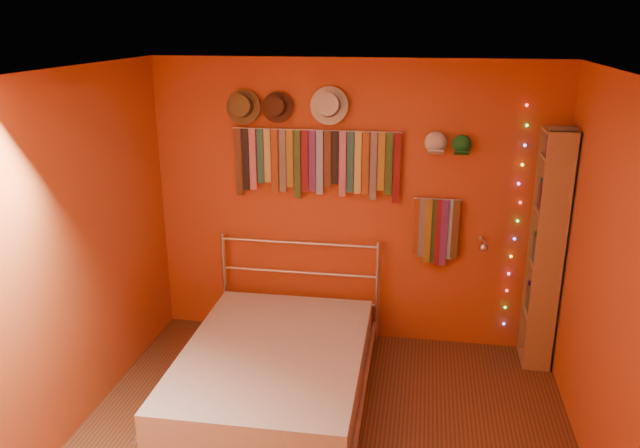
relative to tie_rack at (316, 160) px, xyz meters
The scene contains 15 objects.
back_wall 0.51m from the tie_rack, 12.05° to the left, with size 3.50×0.02×2.50m, color #AF411C.
right_wall 2.69m from the tie_rack, 39.36° to the right, with size 0.02×3.50×2.50m, color #AF411C.
left_wall 2.26m from the tie_rack, 130.63° to the right, with size 0.02×3.50×2.50m, color #AF411C.
ceiling 1.91m from the tie_rack, 79.76° to the right, with size 3.50×3.50×0.02m, color white.
tie_rack is the anchor object (origin of this frame).
small_tie_rack 1.18m from the tie_rack, ahead, with size 0.40×0.03×0.60m.
fedora_olive 0.77m from the tie_rack, behind, with size 0.30×0.16×0.29m.
fedora_brown 0.56m from the tie_rack, behind, with size 0.26×0.14×0.26m.
fedora_white 0.49m from the tie_rack, 17.56° to the right, with size 0.32×0.17×0.31m.
cap_white 1.01m from the tie_rack, ahead, with size 0.18×0.23×0.18m.
cap_green 1.21m from the tie_rack, ahead, with size 0.17×0.21×0.17m.
fairy_lights 1.75m from the tie_rack, ahead, with size 0.06×0.02×1.94m.
reading_lamp 1.56m from the tie_rack, ahead, with size 0.08×0.32×0.10m.
bookshelf 2.07m from the tie_rack, ahead, with size 0.25×0.34×2.00m.
bed 1.77m from the tie_rack, 98.24° to the right, with size 1.47×1.99×0.96m.
Camera 1 is at (0.60, -3.44, 2.79)m, focal length 35.00 mm.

